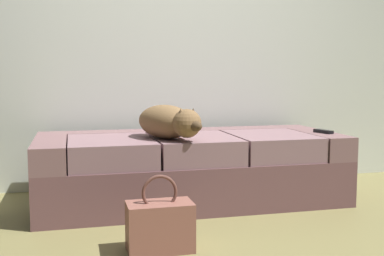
{
  "coord_description": "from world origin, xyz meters",
  "views": [
    {
      "loc": [
        -0.77,
        -2.05,
        0.85
      ],
      "look_at": [
        0.0,
        1.0,
        0.51
      ],
      "focal_mm": 44.84,
      "sensor_mm": 36.0,
      "label": 1
    }
  ],
  "objects_px": {
    "dog_tan": "(169,122)",
    "handbag": "(160,225)",
    "tv_remote": "(323,131)",
    "couch": "(190,168)"
  },
  "relations": [
    {
      "from": "couch",
      "to": "dog_tan",
      "type": "distance_m",
      "value": 0.42
    },
    {
      "from": "dog_tan",
      "to": "couch",
      "type": "bearing_deg",
      "value": 44.4
    },
    {
      "from": "dog_tan",
      "to": "handbag",
      "type": "relative_size",
      "value": 1.58
    },
    {
      "from": "dog_tan",
      "to": "handbag",
      "type": "height_order",
      "value": "dog_tan"
    },
    {
      "from": "couch",
      "to": "handbag",
      "type": "height_order",
      "value": "couch"
    },
    {
      "from": "dog_tan",
      "to": "handbag",
      "type": "distance_m",
      "value": 0.84
    },
    {
      "from": "tv_remote",
      "to": "dog_tan",
      "type": "bearing_deg",
      "value": 165.66
    },
    {
      "from": "dog_tan",
      "to": "tv_remote",
      "type": "xyz_separation_m",
      "value": [
        1.09,
        0.04,
        -0.1
      ]
    },
    {
      "from": "handbag",
      "to": "couch",
      "type": "bearing_deg",
      "value": 67.07
    },
    {
      "from": "dog_tan",
      "to": "handbag",
      "type": "bearing_deg",
      "value": -105.13
    }
  ]
}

